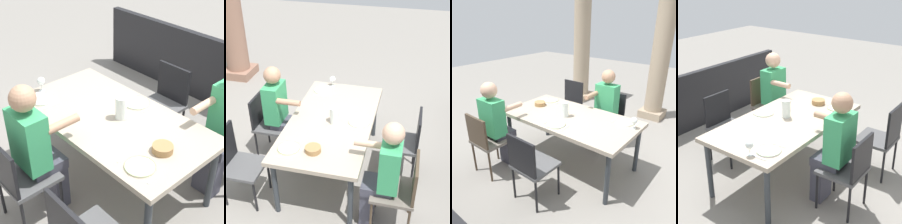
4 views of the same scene
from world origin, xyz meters
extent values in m
plane|color=gray|center=(0.00, 0.00, 0.00)|extent=(16.00, 16.00, 0.00)
cube|color=tan|center=(0.00, 0.00, 0.73)|extent=(1.87, 0.99, 0.05)
cylinder|color=#2D3338|center=(-0.86, 0.42, 0.35)|extent=(0.06, 0.06, 0.71)
cylinder|color=#2D3338|center=(0.86, 0.42, 0.35)|extent=(0.06, 0.06, 0.71)
cylinder|color=#2D3338|center=(-0.86, -0.42, 0.35)|extent=(0.06, 0.06, 0.71)
cylinder|color=#2D3338|center=(0.86, -0.42, 0.35)|extent=(0.06, 0.06, 0.71)
cube|color=#4F4F50|center=(-0.73, 0.84, 0.45)|extent=(0.44, 0.44, 0.04)
cube|color=black|center=(-0.73, 1.04, 0.69)|extent=(0.42, 0.03, 0.47)
cylinder|color=black|center=(-0.92, 0.65, 0.22)|extent=(0.03, 0.03, 0.44)
cylinder|color=black|center=(-0.54, 0.65, 0.22)|extent=(0.03, 0.03, 0.44)
cylinder|color=black|center=(-0.92, 1.03, 0.22)|extent=(0.03, 0.03, 0.44)
cylinder|color=black|center=(-0.54, 1.03, 0.22)|extent=(0.03, 0.03, 0.44)
cube|color=#6A6158|center=(-0.73, -0.84, 0.48)|extent=(0.44, 0.44, 0.04)
cube|color=#473828|center=(-0.73, -1.04, 0.69)|extent=(0.42, 0.03, 0.42)
cylinder|color=#473828|center=(-0.54, -0.65, 0.23)|extent=(0.03, 0.03, 0.46)
cylinder|color=#473828|center=(-0.92, -0.65, 0.23)|extent=(0.03, 0.03, 0.46)
cylinder|color=#473828|center=(-0.54, -1.03, 0.23)|extent=(0.03, 0.03, 0.46)
cylinder|color=#473828|center=(-0.92, -1.03, 0.23)|extent=(0.03, 0.03, 0.46)
cube|color=#4F4F50|center=(0.13, 0.84, 0.46)|extent=(0.44, 0.44, 0.04)
cube|color=black|center=(0.13, 1.04, 0.67)|extent=(0.42, 0.03, 0.42)
cylinder|color=black|center=(-0.06, 0.65, 0.22)|extent=(0.03, 0.03, 0.44)
cylinder|color=black|center=(0.32, 0.65, 0.22)|extent=(0.03, 0.03, 0.44)
cylinder|color=black|center=(-0.06, 1.03, 0.22)|extent=(0.03, 0.03, 0.44)
cylinder|color=black|center=(0.32, 1.03, 0.22)|extent=(0.03, 0.03, 0.44)
cube|color=#4F4F50|center=(0.13, -0.84, 0.46)|extent=(0.44, 0.44, 0.04)
cube|color=black|center=(0.13, -1.04, 0.67)|extent=(0.42, 0.03, 0.43)
cylinder|color=black|center=(0.32, -0.65, 0.22)|extent=(0.03, 0.03, 0.44)
cylinder|color=black|center=(-0.06, -0.65, 0.22)|extent=(0.03, 0.03, 0.44)
cylinder|color=black|center=(0.32, -1.03, 0.22)|extent=(0.03, 0.03, 0.44)
cylinder|color=black|center=(-0.06, -1.03, 0.22)|extent=(0.03, 0.03, 0.44)
cube|color=#3F3F4C|center=(0.13, 0.58, 0.23)|extent=(0.24, 0.14, 0.46)
cube|color=#3F3F4C|center=(0.13, 0.67, 0.51)|extent=(0.28, 0.32, 0.10)
cube|color=#389E60|center=(0.13, 0.78, 0.82)|extent=(0.34, 0.20, 0.51)
sphere|color=tan|center=(0.13, 0.78, 1.20)|extent=(0.21, 0.21, 0.21)
cylinder|color=tan|center=(-0.01, 0.54, 0.93)|extent=(0.07, 0.30, 0.07)
cube|color=#3F3F4C|center=(-0.73, -0.58, 0.23)|extent=(0.24, 0.14, 0.46)
cube|color=#3F3F4C|center=(-0.73, -0.67, 0.51)|extent=(0.28, 0.32, 0.10)
cube|color=#389E60|center=(-0.73, -0.78, 0.81)|extent=(0.34, 0.20, 0.50)
sphere|color=tan|center=(-0.73, -0.78, 1.19)|extent=(0.21, 0.21, 0.21)
cylinder|color=tan|center=(-0.59, -0.54, 0.92)|extent=(0.07, 0.30, 0.07)
cube|color=tan|center=(-1.58, 2.49, 0.08)|extent=(0.52, 0.52, 0.16)
cylinder|color=tan|center=(-1.58, 2.49, 1.42)|extent=(0.40, 0.40, 2.53)
cube|color=tan|center=(0.34, 2.49, 0.08)|extent=(0.47, 0.47, 0.16)
cylinder|color=tan|center=(0.34, 2.49, 1.56)|extent=(0.36, 0.36, 2.79)
cylinder|color=silver|center=(-0.65, 0.31, 0.76)|extent=(0.24, 0.24, 0.01)
torus|color=#A0BE77|center=(-0.65, 0.31, 0.77)|extent=(0.24, 0.24, 0.01)
cube|color=silver|center=(-0.80, 0.31, 0.76)|extent=(0.03, 0.17, 0.01)
cube|color=silver|center=(-0.50, 0.31, 0.76)|extent=(0.03, 0.17, 0.01)
cylinder|color=white|center=(0.02, -0.34, 0.76)|extent=(0.25, 0.25, 0.01)
torus|color=#A4C786|center=(0.02, -0.34, 0.77)|extent=(0.26, 0.26, 0.01)
cube|color=silver|center=(-0.13, -0.34, 0.76)|extent=(0.04, 0.17, 0.01)
cube|color=silver|center=(0.17, -0.34, 0.76)|extent=(0.03, 0.17, 0.01)
cylinder|color=white|center=(0.68, 0.30, 0.76)|extent=(0.25, 0.25, 0.01)
torus|color=#A9CD91|center=(0.68, 0.30, 0.77)|extent=(0.25, 0.25, 0.01)
cylinder|color=white|center=(0.85, 0.20, 0.76)|extent=(0.06, 0.06, 0.00)
cylinder|color=white|center=(0.85, 0.20, 0.79)|extent=(0.01, 0.01, 0.07)
sphere|color=white|center=(0.85, 0.20, 0.87)|extent=(0.08, 0.08, 0.08)
cube|color=silver|center=(0.53, 0.30, 0.76)|extent=(0.02, 0.17, 0.01)
cube|color=silver|center=(0.83, 0.30, 0.76)|extent=(0.02, 0.17, 0.01)
cylinder|color=white|center=(-0.06, -0.05, 0.86)|extent=(0.10, 0.10, 0.21)
cylinder|color=#EFEAC6|center=(-0.06, -0.05, 0.83)|extent=(0.09, 0.09, 0.14)
cylinder|color=#9E7547|center=(-0.64, 0.04, 0.79)|extent=(0.17, 0.17, 0.06)
camera|label=1|loc=(-2.03, 1.83, 2.55)|focal=57.72mm
camera|label=2|loc=(-3.33, -0.88, 3.03)|focal=54.85mm
camera|label=3|loc=(1.85, -2.41, 2.10)|focal=37.82mm
camera|label=4|loc=(2.89, 2.20, 2.44)|focal=54.95mm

